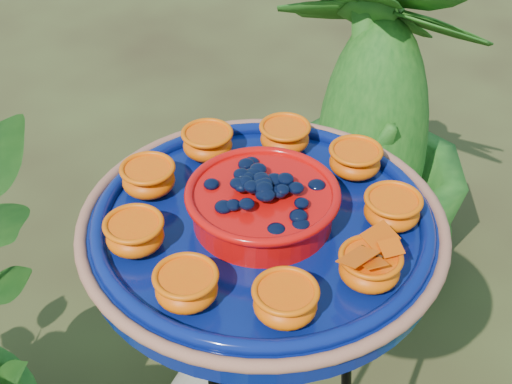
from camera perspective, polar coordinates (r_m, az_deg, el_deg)
feeder_dish at (r=0.89m, az=0.52°, el=-2.36°), size 0.57×0.57×0.10m
shrub_back_right at (r=1.87m, az=9.28°, el=4.57°), size 0.69×0.69×0.95m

